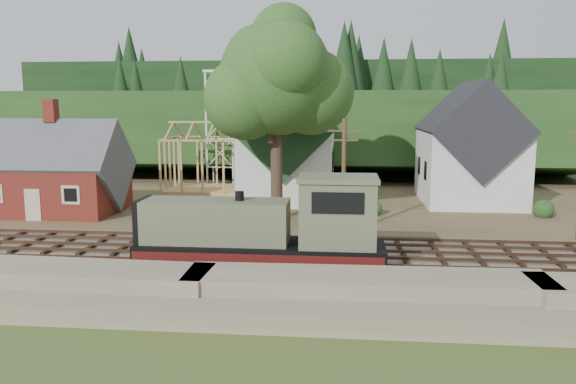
# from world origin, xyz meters

# --- Properties ---
(ground) EXTENTS (140.00, 140.00, 0.00)m
(ground) POSITION_xyz_m (0.00, 0.00, 0.00)
(ground) COLOR #384C1E
(ground) RESTS_ON ground
(embankment) EXTENTS (64.00, 5.00, 1.60)m
(embankment) POSITION_xyz_m (0.00, -8.50, 0.00)
(embankment) COLOR #7F7259
(embankment) RESTS_ON ground
(railroad_bed) EXTENTS (64.00, 11.00, 0.16)m
(railroad_bed) POSITION_xyz_m (0.00, 0.00, 0.08)
(railroad_bed) COLOR #726B5B
(railroad_bed) RESTS_ON ground
(village_flat) EXTENTS (64.00, 26.00, 0.30)m
(village_flat) POSITION_xyz_m (0.00, 18.00, 0.15)
(village_flat) COLOR brown
(village_flat) RESTS_ON ground
(hillside) EXTENTS (70.00, 28.96, 12.74)m
(hillside) POSITION_xyz_m (0.00, 42.00, 0.00)
(hillside) COLOR #1E3F19
(hillside) RESTS_ON ground
(ridge) EXTENTS (80.00, 20.00, 12.00)m
(ridge) POSITION_xyz_m (0.00, 58.00, 0.00)
(ridge) COLOR black
(ridge) RESTS_ON ground
(depot) EXTENTS (10.80, 7.41, 9.00)m
(depot) POSITION_xyz_m (-16.00, 11.00, 3.21)
(depot) COLOR maroon
(depot) RESTS_ON village_flat
(church) EXTENTS (8.40, 15.17, 13.00)m
(church) POSITION_xyz_m (2.00, 19.68, 5.18)
(church) COLOR silver
(church) RESTS_ON village_flat
(farmhouse) EXTENTS (8.40, 10.80, 10.60)m
(farmhouse) POSITION_xyz_m (18.00, 19.00, 4.87)
(farmhouse) COLOR silver
(farmhouse) RESTS_ON village_flat
(timber_frame) EXTENTS (8.20, 6.20, 6.99)m
(timber_frame) POSITION_xyz_m (-6.00, 22.00, 3.27)
(timber_frame) COLOR tan
(timber_frame) RESTS_ON village_flat
(lattice_tower) EXTENTS (3.20, 3.20, 12.12)m
(lattice_tower) POSITION_xyz_m (-6.00, 28.00, 10.03)
(lattice_tower) COLOR silver
(lattice_tower) RESTS_ON village_flat
(big_tree) EXTENTS (10.90, 8.40, 14.70)m
(big_tree) POSITION_xyz_m (2.17, 10.08, 10.22)
(big_tree) COLOR #38281E
(big_tree) RESTS_ON village_flat
(telegraph_pole_near) EXTENTS (2.20, 0.28, 8.00)m
(telegraph_pole_near) POSITION_xyz_m (7.00, 5.20, 4.25)
(telegraph_pole_near) COLOR #4C331E
(telegraph_pole_near) RESTS_ON ground
(locomotive) EXTENTS (12.84, 3.21, 5.11)m
(locomotive) POSITION_xyz_m (3.14, -3.00, 2.24)
(locomotive) COLOR black
(locomotive) RESTS_ON railroad_bed
(car_blue) EXTENTS (3.10, 4.06, 1.29)m
(car_blue) POSITION_xyz_m (-12.55, 10.90, 0.94)
(car_blue) COLOR #506DAB
(car_blue) RESTS_ON village_flat
(car_red) EXTENTS (4.33, 3.76, 1.11)m
(car_red) POSITION_xyz_m (17.80, 17.56, 0.85)
(car_red) COLOR red
(car_red) RESTS_ON village_flat
(patio_set) EXTENTS (2.44, 2.44, 2.71)m
(patio_set) POSITION_xyz_m (-17.52, 8.82, 2.61)
(patio_set) COLOR silver
(patio_set) RESTS_ON village_flat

